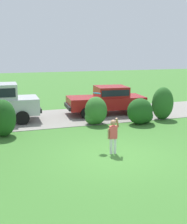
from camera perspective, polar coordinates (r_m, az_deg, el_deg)
The scene contains 9 objects.
ground_plane at distance 10.72m, azimuth 3.96°, elevation -8.06°, with size 80.00×80.00×0.00m, color #3D752D.
driveway_strip at distance 16.71m, azimuth -4.93°, elevation -0.92°, with size 28.00×4.40×0.02m, color gray.
shrub_near_tree at distance 13.42m, azimuth -16.24°, elevation -1.06°, with size 1.05×1.21×1.55m.
shrub_centre_left at distance 14.97m, azimuth 0.33°, elevation -0.01°, with size 1.09×1.15×1.34m.
shrub_centre at distance 15.24m, azimuth 8.70°, elevation -0.05°, with size 1.37×1.06×1.26m.
shrub_centre_right at distance 16.39m, azimuth 12.57°, elevation 1.56°, with size 1.15×0.92×1.68m.
parked_sedan at distance 17.33m, azimuth 2.54°, elevation 2.38°, with size 4.55×2.40×1.56m.
child_thrower at distance 10.75m, azimuth 3.63°, elevation -3.99°, with size 0.46×0.24×1.29m.
frisbee at distance 11.36m, azimuth 0.62°, elevation 3.48°, with size 0.29×0.28×0.12m.
Camera 1 is at (-4.03, -9.27, 3.57)m, focal length 49.87 mm.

